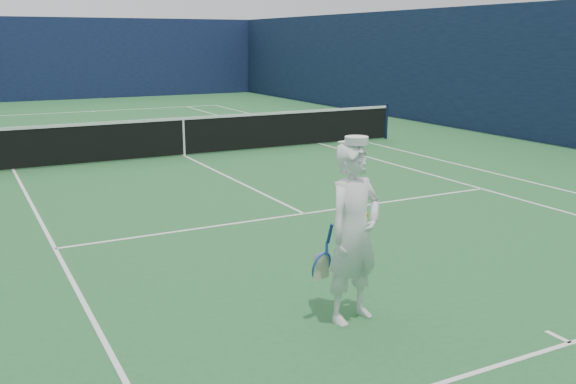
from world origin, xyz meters
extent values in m
plane|color=#266531|center=(0.00, 0.00, 0.00)|extent=(80.00, 80.00, 0.00)
cube|color=white|center=(0.00, 11.88, 0.00)|extent=(11.03, 0.06, 0.01)
cube|color=white|center=(0.00, -11.88, 0.00)|extent=(11.03, 0.06, 0.01)
cube|color=white|center=(5.49, 0.00, 0.00)|extent=(0.06, 23.83, 0.01)
cube|color=white|center=(-4.12, 0.00, 0.00)|extent=(0.06, 23.77, 0.01)
cube|color=white|center=(4.12, 0.00, 0.00)|extent=(0.06, 23.77, 0.01)
cube|color=white|center=(0.00, 6.40, 0.00)|extent=(8.23, 0.06, 0.01)
cube|color=white|center=(0.00, -6.40, 0.00)|extent=(8.23, 0.06, 0.01)
cube|color=white|center=(0.00, 0.00, 0.00)|extent=(0.06, 12.80, 0.01)
cube|color=white|center=(0.00, 11.73, 0.00)|extent=(0.06, 0.30, 0.01)
cube|color=white|center=(0.00, -11.73, 0.00)|extent=(0.06, 0.30, 0.01)
cube|color=#10193A|center=(0.00, 18.00, 2.00)|extent=(20.12, 0.12, 4.00)
cube|color=#0E1934|center=(10.00, 0.00, 2.00)|extent=(0.12, 36.12, 4.00)
cylinder|color=#141E4C|center=(6.40, 0.00, 0.54)|extent=(0.09, 0.09, 1.07)
cube|color=black|center=(0.00, 0.00, 0.50)|extent=(12.79, 0.02, 0.92)
cube|color=white|center=(0.00, 0.00, 0.97)|extent=(12.79, 0.04, 0.07)
cube|color=white|center=(0.00, 0.00, 0.47)|extent=(0.05, 0.03, 0.94)
imported|color=white|center=(-1.61, -10.39, 0.97)|extent=(0.79, 0.61, 1.93)
cylinder|color=white|center=(-1.61, -10.39, 1.95)|extent=(0.24, 0.24, 0.08)
cube|color=white|center=(-1.64, -10.26, 1.92)|extent=(0.20, 0.14, 0.02)
cylinder|color=navy|center=(-1.90, -10.37, 1.00)|extent=(0.05, 0.10, 0.22)
cube|color=blue|center=(-1.90, -10.32, 0.82)|extent=(0.03, 0.02, 0.14)
torus|color=blue|center=(-1.93, -10.26, 0.62)|extent=(0.31, 0.16, 0.29)
cube|color=beige|center=(-1.93, -10.26, 0.62)|extent=(0.22, 0.05, 0.30)
sphere|color=#BACB17|center=(-1.38, -10.23, 1.06)|extent=(0.07, 0.07, 0.07)
sphere|color=#BACB17|center=(-1.34, -10.20, 1.09)|extent=(0.07, 0.07, 0.07)
camera|label=1|loc=(-5.21, -15.77, 2.96)|focal=40.00mm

